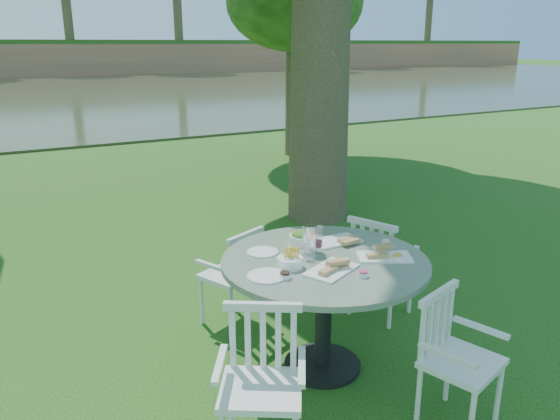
% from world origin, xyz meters
% --- Properties ---
extents(ground, '(140.00, 140.00, 0.00)m').
position_xyz_m(ground, '(0.00, 0.00, 0.00)').
color(ground, '#123C0C').
rests_on(ground, ground).
extents(table, '(1.44, 1.44, 0.86)m').
position_xyz_m(table, '(-0.31, -1.00, 0.70)').
color(table, black).
rests_on(table, ground).
extents(chair_ne, '(0.56, 0.58, 0.90)m').
position_xyz_m(chair_ne, '(0.51, -0.57, 0.53)').
color(chair_ne, silver).
rests_on(chair_ne, ground).
extents(chair_nw, '(0.55, 0.53, 0.84)m').
position_xyz_m(chair_nw, '(-0.57, -0.10, 0.49)').
color(chair_nw, silver).
rests_on(chair_nw, ground).
extents(chair_sw, '(0.60, 0.59, 0.89)m').
position_xyz_m(chair_sw, '(-1.08, -1.53, 0.52)').
color(chair_sw, silver).
rests_on(chair_sw, ground).
extents(chair_se, '(0.54, 0.52, 0.86)m').
position_xyz_m(chair_se, '(0.05, -1.86, 0.51)').
color(chair_se, silver).
rests_on(chair_se, ground).
extents(tableware, '(1.21, 0.84, 0.21)m').
position_xyz_m(tableware, '(-0.35, -0.91, 0.90)').
color(tableware, white).
rests_on(tableware, table).
extents(river, '(100.00, 28.00, 0.12)m').
position_xyz_m(river, '(0.00, 23.00, 0.00)').
color(river, '#323921').
rests_on(river, ground).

